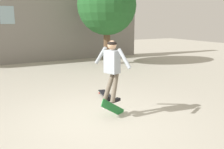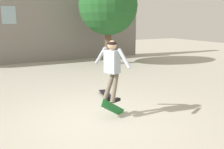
{
  "view_description": "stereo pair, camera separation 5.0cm",
  "coord_description": "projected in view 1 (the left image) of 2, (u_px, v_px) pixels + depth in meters",
  "views": [
    {
      "loc": [
        -2.4,
        -5.05,
        2.3
      ],
      "look_at": [
        0.34,
        -0.05,
        1.06
      ],
      "focal_mm": 40.0,
      "sensor_mm": 36.0,
      "label": 1
    },
    {
      "loc": [
        -2.36,
        -5.07,
        2.3
      ],
      "look_at": [
        0.34,
        -0.05,
        1.06
      ],
      "focal_mm": 40.0,
      "sensor_mm": 36.0,
      "label": 2
    }
  ],
  "objects": [
    {
      "name": "skateboard_flipping",
      "position": [
        113.0,
        108.0,
        6.07
      ],
      "size": [
        0.78,
        0.3,
        0.62
      ],
      "rotation": [
        0.0,
        0.0,
        0.27
      ],
      "color": "#237F38"
    },
    {
      "name": "ground_plane",
      "position": [
        98.0,
        119.0,
        5.94
      ],
      "size": [
        40.0,
        40.0,
        0.0
      ],
      "primitive_type": "plane",
      "color": "#B2AD9E"
    },
    {
      "name": "skateboard_resting",
      "position": [
        105.0,
        94.0,
        7.73
      ],
      "size": [
        0.39,
        0.89,
        0.08
      ],
      "rotation": [
        0.0,
        0.0,
        1.36
      ],
      "color": "black",
      "rests_on": "ground_plane"
    },
    {
      "name": "skater",
      "position": [
        112.0,
        65.0,
        5.79
      ],
      "size": [
        0.44,
        1.08,
        1.45
      ],
      "rotation": [
        0.0,
        0.0,
        0.33
      ],
      "color": "#9EA8B2"
    },
    {
      "name": "building_backdrop",
      "position": [
        23.0,
        15.0,
        13.26
      ],
      "size": [
        14.7,
        0.52,
        6.13
      ],
      "color": "gray",
      "rests_on": "ground_plane"
    },
    {
      "name": "tree_right",
      "position": [
        107.0,
        6.0,
        12.73
      ],
      "size": [
        3.03,
        3.03,
        4.56
      ],
      "color": "brown",
      "rests_on": "ground_plane"
    }
  ]
}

